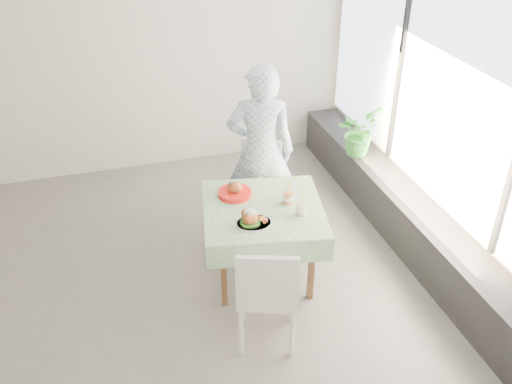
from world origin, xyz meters
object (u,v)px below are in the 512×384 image
object	(u,v)px
juice_cup_orange	(288,197)
chair_far	(257,199)
main_dish	(252,219)
potted_plant	(358,132)
diner	(261,152)
chair_near	(267,310)
cafe_table	(263,233)

from	to	relation	value
juice_cup_orange	chair_far	bearing A→B (deg)	91.93
main_dish	potted_plant	xyz separation A→B (m)	(1.62, 1.35, -0.03)
chair_far	main_dish	size ratio (longest dim) A/B	2.93
diner	potted_plant	world-z (taller)	diner
diner	juice_cup_orange	bearing A→B (deg)	110.65
potted_plant	chair_near	bearing A→B (deg)	-130.89
main_dish	juice_cup_orange	xyz separation A→B (m)	(0.40, 0.23, 0.02)
diner	chair_near	bearing A→B (deg)	92.57
potted_plant	chair_far	bearing A→B (deg)	-167.55
potted_plant	diner	bearing A→B (deg)	-161.92
chair_near	juice_cup_orange	bearing A→B (deg)	60.85
diner	juice_cup_orange	world-z (taller)	diner
chair_near	potted_plant	bearing A→B (deg)	49.11
chair_near	diner	world-z (taller)	diner
cafe_table	chair_near	xyz separation A→B (m)	(-0.21, -0.80, -0.16)
chair_near	diner	xyz separation A→B (m)	(0.41, 1.51, 0.60)
chair_far	juice_cup_orange	world-z (taller)	juice_cup_orange
main_dish	cafe_table	bearing A→B (deg)	52.97
juice_cup_orange	diner	bearing A→B (deg)	92.90
chair_near	juice_cup_orange	xyz separation A→B (m)	(0.45, 0.80, 0.51)
cafe_table	main_dish	xyz separation A→B (m)	(-0.17, -0.22, 0.33)
cafe_table	chair_near	size ratio (longest dim) A/B	1.24
chair_near	potted_plant	distance (m)	2.58
chair_far	juice_cup_orange	xyz separation A→B (m)	(0.03, -0.85, 0.54)
cafe_table	main_dish	distance (m)	0.43
cafe_table	juice_cup_orange	bearing A→B (deg)	1.04
main_dish	juice_cup_orange	bearing A→B (deg)	29.52
main_dish	chair_far	bearing A→B (deg)	70.79
chair_far	cafe_table	bearing A→B (deg)	-103.58
chair_near	cafe_table	bearing A→B (deg)	75.06
chair_near	juice_cup_orange	size ratio (longest dim) A/B	3.36
diner	juice_cup_orange	xyz separation A→B (m)	(0.04, -0.71, -0.10)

